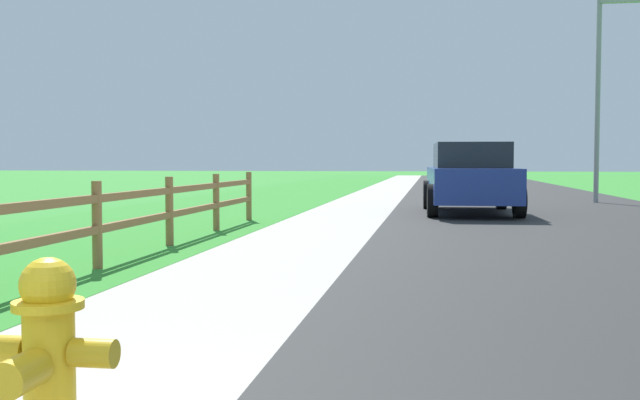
{
  "coord_description": "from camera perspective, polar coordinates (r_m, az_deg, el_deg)",
  "views": [
    {
      "loc": [
        0.95,
        -0.95,
        1.19
      ],
      "look_at": [
        -0.51,
        8.57,
        0.68
      ],
      "focal_mm": 41.6,
      "sensor_mm": 36.0,
      "label": 1
    }
  ],
  "objects": [
    {
      "name": "road_asphalt",
      "position": [
        28.09,
        13.91,
        0.52
      ],
      "size": [
        7.0,
        66.0,
        0.01
      ],
      "primitive_type": "cube",
      "color": "#2D2D2D",
      "rests_on": "ground"
    },
    {
      "name": "street_lamp",
      "position": [
        22.65,
        20.9,
        8.7
      ],
      "size": [
        1.17,
        0.2,
        5.84
      ],
      "color": "gray",
      "rests_on": "ground"
    },
    {
      "name": "fire_hydrant",
      "position": [
        3.22,
        -20.27,
        -11.13
      ],
      "size": [
        0.56,
        0.47,
        0.8
      ],
      "color": "yellow",
      "rests_on": "ground"
    },
    {
      "name": "parked_suv_blue",
      "position": [
        17.16,
        11.46,
        1.68
      ],
      "size": [
        2.15,
        4.68,
        1.59
      ],
      "color": "navy",
      "rests_on": "ground"
    },
    {
      "name": "ground_plane",
      "position": [
        26.0,
        6.61,
        0.38
      ],
      "size": [
        120.0,
        120.0,
        0.0
      ],
      "primitive_type": "plane",
      "color": "green"
    },
    {
      "name": "rail_fence",
      "position": [
        8.46,
        -16.79,
        -1.31
      ],
      "size": [
        0.11,
        13.59,
        0.97
      ],
      "color": "olive",
      "rests_on": "ground"
    },
    {
      "name": "grass_verge",
      "position": [
        28.5,
        -2.32,
        0.64
      ],
      "size": [
        5.0,
        66.0,
        0.0
      ],
      "primitive_type": "cube",
      "color": "green",
      "rests_on": "ground"
    },
    {
      "name": "curb_concrete",
      "position": [
        28.25,
        0.67,
        0.62
      ],
      "size": [
        6.0,
        66.0,
        0.01
      ],
      "primitive_type": "cube",
      "color": "#BBB3A7",
      "rests_on": "ground"
    }
  ]
}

